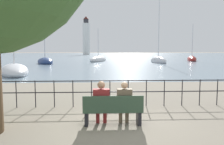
# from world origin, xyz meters

# --- Properties ---
(ground_plane) EXTENTS (1000.00, 1000.00, 0.00)m
(ground_plane) POSITION_xyz_m (0.00, 0.00, 0.00)
(ground_plane) COLOR gray
(harbor_water) EXTENTS (600.00, 300.00, 0.01)m
(harbor_water) POSITION_xyz_m (0.00, 158.84, 0.00)
(harbor_water) COLOR slate
(harbor_water) RESTS_ON ground_plane
(park_bench) EXTENTS (1.75, 0.45, 0.90)m
(park_bench) POSITION_xyz_m (0.00, -0.06, 0.43)
(park_bench) COLOR #334C38
(park_bench) RESTS_ON ground_plane
(seated_person_left) EXTENTS (0.48, 0.35, 1.30)m
(seated_person_left) POSITION_xyz_m (-0.34, 0.01, 0.71)
(seated_person_left) COLOR maroon
(seated_person_left) RESTS_ON ground_plane
(seated_person_right) EXTENTS (0.43, 0.35, 1.28)m
(seated_person_right) POSITION_xyz_m (0.34, 0.01, 0.70)
(seated_person_right) COLOR brown
(seated_person_right) RESTS_ON ground_plane
(promenade_railing) EXTENTS (15.87, 0.04, 1.05)m
(promenade_railing) POSITION_xyz_m (0.00, 2.12, 0.69)
(promenade_railing) COLOR black
(promenade_railing) RESTS_ON ground_plane
(sailboat_0) EXTENTS (2.39, 6.73, 12.46)m
(sailboat_0) POSITION_xyz_m (10.35, 34.06, 0.42)
(sailboat_0) COLOR silver
(sailboat_0) RESTS_ON ground_plane
(sailboat_1) EXTENTS (5.21, 7.93, 8.74)m
(sailboat_1) POSITION_xyz_m (-8.62, 14.90, 0.31)
(sailboat_1) COLOR silver
(sailboat_1) RESTS_ON ground_plane
(sailboat_2) EXTENTS (4.83, 6.95, 8.51)m
(sailboat_2) POSITION_xyz_m (-10.20, 32.67, 0.34)
(sailboat_2) COLOR navy
(sailboat_2) RESTS_ON ground_plane
(sailboat_3) EXTENTS (4.79, 8.48, 7.54)m
(sailboat_3) POSITION_xyz_m (-0.95, 40.92, 0.35)
(sailboat_3) COLOR white
(sailboat_3) RESTS_ON ground_plane
(sailboat_5) EXTENTS (3.82, 7.06, 8.75)m
(sailboat_5) POSITION_xyz_m (20.23, 42.24, 0.36)
(sailboat_5) COLOR maroon
(sailboat_5) RESTS_ON ground_plane
(harbor_lighthouse) EXTENTS (4.39, 4.39, 23.82)m
(harbor_lighthouse) POSITION_xyz_m (-9.55, 131.67, 11.08)
(harbor_lighthouse) COLOR white
(harbor_lighthouse) RESTS_ON ground_plane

